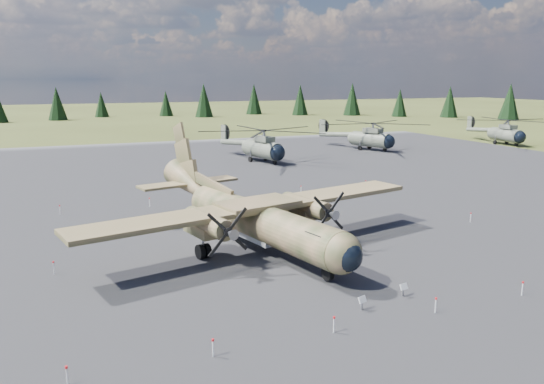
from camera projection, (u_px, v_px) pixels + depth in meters
name	position (u px, v px, depth m)	size (l,w,h in m)	color
ground	(294.00, 244.00, 39.22)	(500.00, 500.00, 0.00)	#535B28
apron	(249.00, 213.00, 48.30)	(120.00, 120.00, 0.04)	#555459
transport_plane	(250.00, 212.00, 38.35)	(26.70, 23.93, 8.84)	#3A4425
helicopter_near	(262.00, 139.00, 77.34)	(22.87, 24.09, 4.83)	slate
helicopter_mid	(370.00, 131.00, 90.38)	(24.21, 24.21, 4.77)	slate
helicopter_far	(506.00, 127.00, 98.25)	(20.14, 22.50, 4.68)	slate
info_placard_left	(362.00, 301.00, 27.90)	(0.54, 0.36, 0.79)	gray
info_placard_right	(404.00, 288.00, 29.66)	(0.52, 0.29, 0.78)	gray
barrier_fence	(289.00, 239.00, 38.88)	(33.12, 29.62, 0.85)	silver
treeline	(419.00, 174.00, 40.76)	(299.67, 299.22, 11.00)	black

